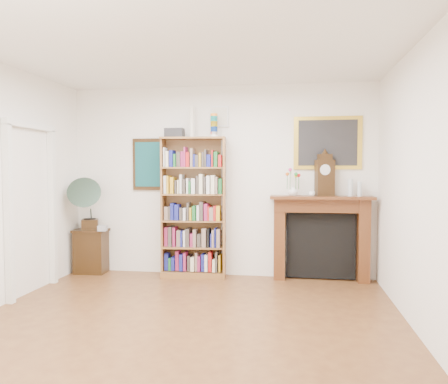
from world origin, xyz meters
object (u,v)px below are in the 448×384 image
Objects in this scene: bookshelf at (194,199)px; gramophone at (85,200)px; teacup at (312,194)px; cd_stack at (102,228)px; bottle_left at (350,187)px; fireplace at (321,230)px; bottle_right at (360,189)px; mantel_clock at (325,176)px; side_cabinet at (91,251)px; flower_vase at (293,191)px.

gramophone is at bearing 177.71° from bookshelf.
cd_stack is at bearing -178.13° from teacup.
bottle_left reaches higher than teacup.
bottle_right is at bearing -6.83° from fireplace.
fireplace is at bearing 174.91° from bottle_left.
bottle_right is (0.47, -0.02, -0.18)m from mantel_clock.
mantel_clock is at bearing 3.51° from cd_stack.
side_cabinet is at bearing -179.13° from bottle_left.
bookshelf is 16.13× the size of flower_vase.
flower_vase is at bearing -177.84° from bottle_left.
side_cabinet is 3.41m from teacup.
mantel_clock reaches higher than fireplace.
bookshelf is 2.22m from bottle_left.
cd_stack is (-3.18, -0.22, -0.01)m from fireplace.
fireplace is at bearing 3.98° from cd_stack.
bookshelf is 1.43m from cd_stack.
fireplace is 0.56m from teacup.
bookshelf is 2.35m from bottle_right.
cd_stack is at bearing -177.02° from bottle_left.
mantel_clock is at bearing -2.14° from side_cabinet.
flower_vase is at bearing -20.86° from gramophone.
teacup reaches higher than side_cabinet.
bookshelf is at bearing -19.78° from gramophone.
cd_stack is 2.84m from flower_vase.
bookshelf is 1.90m from mantel_clock.
bottle_right is (0.65, 0.07, 0.07)m from teacup.
bottle_right is (3.94, 0.04, 0.97)m from side_cabinet.
bottle_right reaches higher than teacup.
flower_vase is at bearing -172.25° from fireplace.
gramophone is 3.98m from bottle_right.
bottle_left reaches higher than side_cabinet.
gramophone is (-3.46, -0.17, 0.40)m from fireplace.
mantel_clock is (3.46, 0.07, 1.15)m from side_cabinet.
gramophone is 3.53m from mantel_clock.
bookshelf is 1.79m from side_cabinet.
bookshelf is 19.55× the size of cd_stack.
bottle_right reaches higher than side_cabinet.
side_cabinet is (-1.60, -0.01, -0.81)m from bookshelf.
mantel_clock is at bearing 177.02° from bottle_right.
bottle_left is at bearing 2.16° from flower_vase.
fireplace is 9.86× the size of flower_vase.
fireplace is 2.46× the size of mantel_clock.
bookshelf reaches higher than teacup.
teacup is (3.33, 0.05, 0.13)m from gramophone.
side_cabinet is 7.68× the size of teacup.
cd_stack is at bearing 165.72° from mantel_clock.
flower_vase is 0.73× the size of bottle_right.
bottle_left reaches higher than bottle_right.
bottle_right is (3.98, 0.12, 0.19)m from gramophone.
teacup is (3.29, -0.03, 0.91)m from side_cabinet.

